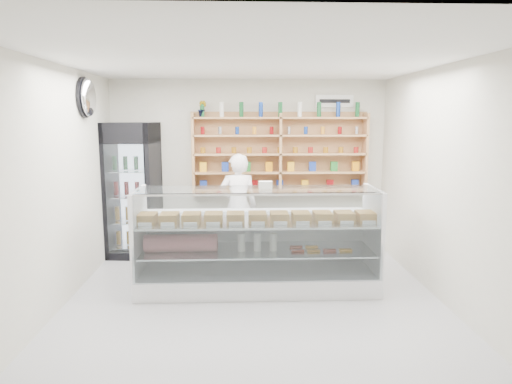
{
  "coord_description": "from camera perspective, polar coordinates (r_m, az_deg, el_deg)",
  "views": [
    {
      "loc": [
        -0.19,
        -5.06,
        2.19
      ],
      "look_at": [
        0.05,
        0.9,
        1.21
      ],
      "focal_mm": 32.0,
      "sensor_mm": 36.0,
      "label": 1
    }
  ],
  "objects": [
    {
      "name": "drinks_cooler",
      "position": [
        7.47,
        -15.12,
        0.3
      ],
      "size": [
        0.83,
        0.81,
        2.11
      ],
      "rotation": [
        0.0,
        0.0,
        -0.09
      ],
      "color": "black",
      "rests_on": "floor"
    },
    {
      "name": "shop_worker",
      "position": [
        7.13,
        -2.27,
        -1.76
      ],
      "size": [
        0.63,
        0.44,
        1.64
      ],
      "primitive_type": "imported",
      "rotation": [
        0.0,
        0.0,
        3.21
      ],
      "color": "white",
      "rests_on": "floor"
    },
    {
      "name": "wall_shelving",
      "position": [
        7.46,
        3.01,
        4.74
      ],
      "size": [
        2.84,
        0.28,
        1.33
      ],
      "color": "tan",
      "rests_on": "back_wall"
    },
    {
      "name": "security_mirror",
      "position": [
        6.57,
        -20.24,
        11.03
      ],
      "size": [
        0.15,
        0.5,
        0.5
      ],
      "primitive_type": "ellipsoid",
      "color": "silver",
      "rests_on": "left_wall"
    },
    {
      "name": "wall_sign",
      "position": [
        7.7,
        9.79,
        11.13
      ],
      "size": [
        0.62,
        0.03,
        0.2
      ],
      "primitive_type": "cube",
      "color": "white",
      "rests_on": "back_wall"
    },
    {
      "name": "room",
      "position": [
        5.13,
        -0.17,
        0.46
      ],
      "size": [
        5.0,
        5.0,
        5.0
      ],
      "color": "#9E9DA2",
      "rests_on": "ground"
    },
    {
      "name": "display_counter",
      "position": [
        5.92,
        0.14,
        -8.67
      ],
      "size": [
        3.02,
        0.9,
        1.31
      ],
      "color": "white",
      "rests_on": "floor"
    },
    {
      "name": "potted_plant",
      "position": [
        7.42,
        -6.75,
        10.29
      ],
      "size": [
        0.17,
        0.16,
        0.26
      ],
      "primitive_type": "imported",
      "rotation": [
        0.0,
        0.0,
        -0.39
      ],
      "color": "#1E6626",
      "rests_on": "wall_shelving"
    }
  ]
}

